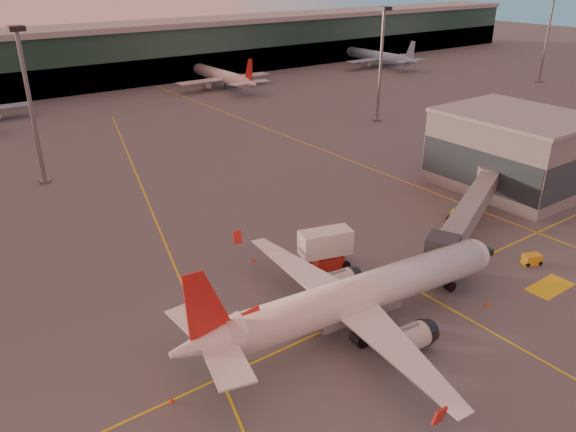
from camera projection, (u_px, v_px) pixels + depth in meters
ground at (418, 324)px, 58.35m from camera, size 600.00×600.00×0.00m
taxi_markings at (168, 205)px, 87.07m from camera, size 100.12×173.00×0.01m
terminal at (40, 62)px, 158.89m from camera, size 400.00×20.00×17.60m
gate_building at (513, 151)px, 91.55m from camera, size 18.40×22.40×12.60m
mast_west_near at (29, 96)px, 89.92m from camera, size 2.40×2.40×25.60m
mast_east_near at (381, 57)px, 127.44m from camera, size 2.40×2.40×25.60m
mast_east_far at (548, 33)px, 170.84m from camera, size 2.40×2.40×25.60m
main_airplane at (354, 298)px, 56.17m from camera, size 37.92×34.25×11.44m
jet_bridge at (473, 206)px, 76.67m from camera, size 29.80×15.82×5.72m
catering_truck at (326, 247)px, 68.31m from camera, size 6.83×4.38×4.91m
gpu_cart at (532, 259)px, 69.82m from camera, size 2.56×2.07×1.30m
pushback_tug at (456, 217)px, 81.25m from camera, size 3.71×2.66×1.72m
cone_nose at (481, 264)px, 69.48m from camera, size 0.42×0.42×0.54m
cone_tail at (172, 400)px, 47.94m from camera, size 0.42×0.42×0.53m
cone_wing_left at (254, 260)px, 70.43m from camera, size 0.44×0.44×0.56m
cone_fwd at (487, 303)px, 61.48m from camera, size 0.46×0.46×0.58m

